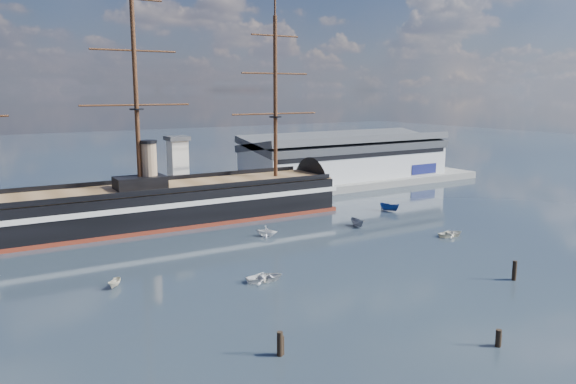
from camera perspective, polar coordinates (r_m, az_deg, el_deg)
ground at (r=104.98m, az=-6.01°, el=-4.93°), size 600.00×600.00×0.00m
quay at (r=140.97m, az=-8.75°, el=-1.06°), size 180.00×18.00×2.00m
warehouse at (r=167.33m, az=5.93°, el=3.55°), size 63.00×21.00×11.60m
quay_tower at (r=134.06m, az=-11.11°, el=2.51°), size 5.00×5.00×15.00m
warship at (r=117.69m, az=-16.42°, el=-1.61°), size 113.07×18.47×53.94m
motorboat_b at (r=83.06m, az=-2.34°, el=-9.02°), size 1.84×3.63×1.62m
motorboat_c at (r=115.76m, az=7.07°, el=-3.51°), size 5.33×2.64×2.04m
motorboat_d at (r=107.37m, az=-2.16°, el=-4.53°), size 6.47×6.59×2.36m
motorboat_e at (r=111.86m, az=16.25°, el=-4.34°), size 1.62×3.40×1.54m
motorboat_f at (r=131.55m, az=10.26°, el=-1.92°), size 6.11×3.91×2.29m
motorboat_g at (r=84.08m, az=-17.16°, el=-9.24°), size 3.67×3.22×1.44m
piling_near_left at (r=61.35m, az=-0.83°, el=-16.29°), size 0.64×0.64×3.37m
piling_near_mid at (r=67.28m, az=20.54°, el=-14.48°), size 0.64×0.64×2.63m
piling_near_right at (r=89.70m, az=21.95°, el=-8.30°), size 0.64×0.64×3.65m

